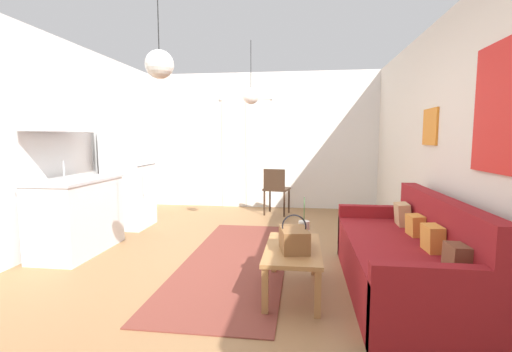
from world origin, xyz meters
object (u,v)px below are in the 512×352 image
object	(u,v)px
accent_chair	(276,188)
pendant_lamp_near	(159,64)
bamboo_vase	(304,232)
pendant_lamp_far	(251,96)
coffee_table	(293,253)
couch	(407,261)
refrigerator	(129,177)
handbag	(294,239)

from	to	relation	value
accent_chair	pendant_lamp_near	bearing A→B (deg)	92.20
bamboo_vase	pendant_lamp_far	bearing A→B (deg)	115.24
coffee_table	pendant_lamp_far	bearing A→B (deg)	110.73
couch	pendant_lamp_far	distance (m)	2.73
pendant_lamp_near	couch	bearing A→B (deg)	16.79
refrigerator	pendant_lamp_far	size ratio (longest dim) A/B	1.91
pendant_lamp_far	bamboo_vase	bearing A→B (deg)	-64.76
handbag	pendant_lamp_near	size ratio (longest dim) A/B	0.45
coffee_table	handbag	size ratio (longest dim) A/B	2.60
refrigerator	accent_chair	xyz separation A→B (m)	(2.16, 1.13, -0.29)
coffee_table	accent_chair	world-z (taller)	accent_chair
handbag	bamboo_vase	bearing A→B (deg)	68.54
couch	bamboo_vase	xyz separation A→B (m)	(-0.91, 0.00, 0.23)
couch	refrigerator	xyz separation A→B (m)	(-3.55, 1.91, 0.49)
coffee_table	refrigerator	world-z (taller)	refrigerator
coffee_table	accent_chair	distance (m)	3.18
couch	handbag	bearing A→B (deg)	-168.08
couch	coffee_table	xyz separation A→B (m)	(-1.00, -0.12, 0.07)
bamboo_vase	pendant_lamp_far	world-z (taller)	pendant_lamp_far
bamboo_vase	refrigerator	bearing A→B (deg)	144.24
bamboo_vase	accent_chair	bearing A→B (deg)	99.06
pendant_lamp_near	refrigerator	bearing A→B (deg)	122.01
handbag	pendant_lamp_far	world-z (taller)	pendant_lamp_far
couch	refrigerator	bearing A→B (deg)	151.75
refrigerator	accent_chair	size ratio (longest dim) A/B	1.88
coffee_table	accent_chair	xyz separation A→B (m)	(-0.39, 3.15, 0.13)
bamboo_vase	refrigerator	world-z (taller)	refrigerator
couch	accent_chair	size ratio (longest dim) A/B	2.46
refrigerator	pendant_lamp_far	world-z (taller)	pendant_lamp_far
coffee_table	accent_chair	size ratio (longest dim) A/B	1.15
pendant_lamp_far	accent_chair	bearing A→B (deg)	81.94
couch	accent_chair	distance (m)	3.35
handbag	pendant_lamp_far	distance (m)	2.29
couch	bamboo_vase	world-z (taller)	couch
coffee_table	bamboo_vase	xyz separation A→B (m)	(0.09, 0.12, 0.16)
couch	pendant_lamp_near	size ratio (longest dim) A/B	2.49
handbag	pendant_lamp_far	xyz separation A→B (m)	(-0.62, 1.70, 1.40)
pendant_lamp_far	coffee_table	bearing A→B (deg)	-69.27
refrigerator	accent_chair	bearing A→B (deg)	27.62
refrigerator	pendant_lamp_near	distance (m)	3.16
accent_chair	pendant_lamp_far	size ratio (longest dim) A/B	1.02
accent_chair	coffee_table	bearing A→B (deg)	108.53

